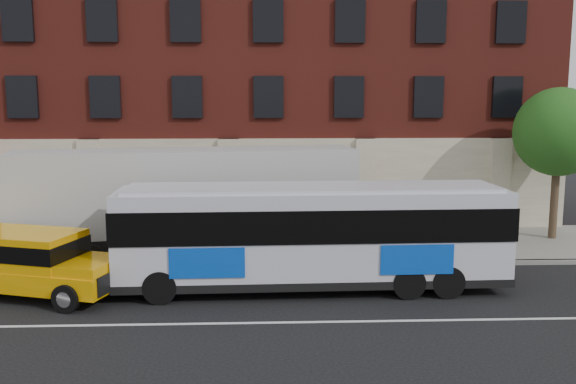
{
  "coord_description": "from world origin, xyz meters",
  "views": [
    {
      "loc": [
        1.49,
        -15.21,
        5.9
      ],
      "look_at": [
        2.34,
        5.5,
        2.75
      ],
      "focal_mm": 38.62,
      "sensor_mm": 36.0,
      "label": 1
    }
  ],
  "objects_px": {
    "city_bus": "(313,233)",
    "yellow_suv": "(32,260)",
    "street_tree": "(560,135)",
    "shipping_container": "(188,206)"
  },
  "relations": [
    {
      "from": "city_bus",
      "to": "yellow_suv",
      "type": "bearing_deg",
      "value": -177.53
    },
    {
      "from": "street_tree",
      "to": "shipping_container",
      "type": "xyz_separation_m",
      "value": [
        -14.78,
        -2.33,
        -2.39
      ]
    },
    {
      "from": "street_tree",
      "to": "shipping_container",
      "type": "bearing_deg",
      "value": -171.03
    },
    {
      "from": "city_bus",
      "to": "yellow_suv",
      "type": "xyz_separation_m",
      "value": [
        -8.42,
        -0.36,
        -0.67
      ]
    },
    {
      "from": "street_tree",
      "to": "shipping_container",
      "type": "relative_size",
      "value": 0.5
    },
    {
      "from": "yellow_suv",
      "to": "shipping_container",
      "type": "relative_size",
      "value": 0.42
    },
    {
      "from": "city_bus",
      "to": "yellow_suv",
      "type": "distance_m",
      "value": 8.45
    },
    {
      "from": "street_tree",
      "to": "city_bus",
      "type": "distance_m",
      "value": 12.44
    },
    {
      "from": "yellow_suv",
      "to": "shipping_container",
      "type": "distance_m",
      "value": 5.93
    },
    {
      "from": "street_tree",
      "to": "city_bus",
      "type": "relative_size",
      "value": 0.52
    }
  ]
}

